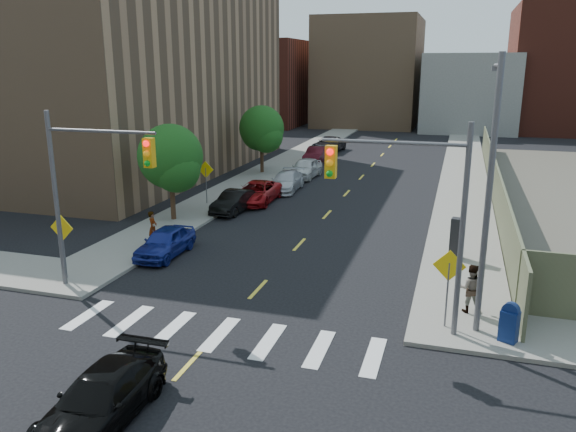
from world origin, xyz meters
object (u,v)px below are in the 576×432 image
Objects in this scene: pedestrian_west at (153,228)px; parked_car_maroon at (316,155)px; mailbox at (510,323)px; pedestrian_east at (471,288)px; parked_car_silver at (286,181)px; black_sedan at (101,398)px; parked_car_blue at (165,242)px; parked_car_black at (234,202)px; parked_car_red at (257,192)px; parked_car_white at (305,168)px; payphone at (457,238)px; parked_car_grey at (329,144)px.

parked_car_maroon is at bearing -19.53° from pedestrian_west.
parked_car_maroon and mailbox have the same top height.
parked_car_silver is at bearing -55.24° from pedestrian_east.
pedestrian_west is at bearing -101.96° from parked_car_silver.
parked_car_silver is 1.04× the size of black_sedan.
parked_car_silver is at bearing -86.46° from parked_car_maroon.
parked_car_silver is 21.46m from pedestrian_east.
parked_car_blue is 1.64m from pedestrian_west.
parked_car_black reaches higher than black_sedan.
mailbox is at bearing -48.60° from parked_car_red.
parked_car_maroon reaches higher than black_sedan.
parked_car_maroon is 25.82m from pedestrian_west.
parked_car_white reaches higher than parked_car_maroon.
payphone is at bearing 13.04° from parked_car_blue.
parked_car_maroon is 26.69m from payphone.
black_sedan is (4.70, -20.09, -0.01)m from parked_car_black.
payphone reaches higher than parked_car_grey.
pedestrian_west is at bearing -90.23° from parked_car_grey.
mailbox is at bearing -58.72° from parked_car_white.
parked_car_maroon is at bearing 128.84° from payphone.
payphone is 1.05× the size of pedestrian_east.
payphone reaches higher than parked_car_blue.
parked_car_red is 18.87m from pedestrian_east.
payphone is at bearing -16.82° from parked_car_black.
parked_car_black is 13.93m from payphone.
parked_car_red is 0.89× the size of parked_car_grey.
mailbox is (13.42, -19.55, 0.12)m from parked_car_silver.
pedestrian_west reaches higher than parked_car_blue.
pedestrian_east is (13.48, -11.02, 0.38)m from parked_car_black.
parked_car_red is at bearing -86.87° from parked_car_grey.
parked_car_silver is 18.77m from parked_car_grey.
parked_car_maroon is at bearing 95.28° from black_sedan.
payphone reaches higher than parked_car_black.
parked_car_maroon is (-0.04, 15.77, 0.05)m from parked_car_red.
parked_car_grey is 3.37× the size of pedestrian_west.
parked_car_grey is at bearing 98.04° from parked_car_white.
parked_car_silver is 26.91m from black_sedan.
parked_car_blue is 26.81m from parked_car_maroon.
parked_car_red reaches higher than black_sedan.
parked_car_grey is (0.00, 25.32, 0.11)m from parked_car_black.
parked_car_black is at bearing 102.12° from black_sedan.
parked_car_white is (1.30, 19.91, 0.10)m from parked_car_blue.
parked_car_black is 0.90× the size of black_sedan.
parked_car_white is 20.34m from payphone.
pedestrian_east is (13.05, -29.44, 0.31)m from parked_car_maroon.
parked_car_white is 2.56× the size of pedestrian_east.
pedestrian_west reaches higher than parked_car_red.
parked_car_blue reaches higher than parked_car_black.
parked_car_blue is 12.61m from black_sedan.
parked_car_black is 3.03× the size of mailbox.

